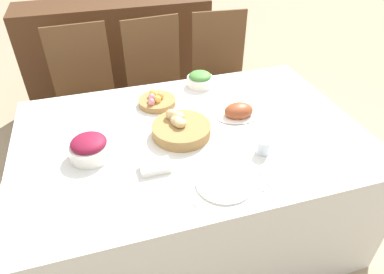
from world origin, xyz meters
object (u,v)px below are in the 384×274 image
at_px(chair_far_left, 87,95).
at_px(butter_dish, 155,167).
at_px(beet_salad_bowl, 90,148).
at_px(knife, 256,177).
at_px(egg_basket, 157,101).
at_px(sideboard, 119,57).
at_px(green_salad_bowl, 200,79).
at_px(ham_platter, 239,112).
at_px(fork, 191,191).
at_px(chair_far_right, 221,76).
at_px(drinking_cup, 263,147).
at_px(bread_basket, 181,128).
at_px(dinner_plate, 224,183).
at_px(chair_far_center, 159,85).
at_px(spoon, 262,175).

height_order(chair_far_left, butter_dish, chair_far_left).
relative_size(beet_salad_bowl, knife, 1.11).
height_order(egg_basket, beet_salad_bowl, beet_salad_bowl).
xyz_separation_m(sideboard, egg_basket, (0.08, -1.31, 0.26)).
distance_m(green_salad_bowl, knife, 0.87).
height_order(chair_far_left, ham_platter, chair_far_left).
height_order(chair_far_left, fork, chair_far_left).
bearing_deg(fork, chair_far_right, 68.20).
xyz_separation_m(chair_far_right, chair_far_left, (-1.02, 0.00, 0.00)).
bearing_deg(green_salad_bowl, chair_far_left, 148.60).
xyz_separation_m(fork, drinking_cup, (0.40, 0.15, 0.03)).
xyz_separation_m(sideboard, ham_platter, (0.49, -1.56, 0.27)).
relative_size(sideboard, green_salad_bowl, 9.84).
distance_m(chair_far_left, bread_basket, 1.03).
bearing_deg(drinking_cup, dinner_plate, -149.73).
bearing_deg(sideboard, drinking_cup, -75.91).
height_order(chair_far_center, knife, chair_far_center).
bearing_deg(spoon, chair_far_center, 93.99).
distance_m(chair_far_right, spoon, 1.35).
bearing_deg(green_salad_bowl, drinking_cup, -83.74).
distance_m(bread_basket, egg_basket, 0.32).
distance_m(chair_far_left, dinner_plate, 1.42).
xyz_separation_m(chair_far_center, green_salad_bowl, (0.18, -0.43, 0.23)).
height_order(sideboard, green_salad_bowl, sideboard).
bearing_deg(ham_platter, chair_far_center, 108.55).
height_order(green_salad_bowl, drinking_cup, green_salad_bowl).
relative_size(green_salad_bowl, fork, 0.93).
bearing_deg(green_salad_bowl, dinner_plate, -101.19).
bearing_deg(sideboard, beet_salad_bowl, -100.34).
bearing_deg(butter_dish, knife, -23.05).
xyz_separation_m(drinking_cup, butter_dish, (-0.51, 0.03, -0.02)).
bearing_deg(bread_basket, sideboard, 94.95).
bearing_deg(sideboard, dinner_plate, -83.77).
bearing_deg(chair_far_right, knife, -100.52).
bearing_deg(spoon, bread_basket, 118.33).
bearing_deg(chair_far_center, spoon, -87.43).
bearing_deg(chair_far_center, ham_platter, -77.18).
bearing_deg(drinking_cup, chair_far_right, 78.31).
distance_m(egg_basket, knife, 0.77).
distance_m(chair_far_right, egg_basket, 0.88).
bearing_deg(green_salad_bowl, sideboard, 108.71).
xyz_separation_m(ham_platter, fork, (-0.41, -0.47, -0.02)).
height_order(chair_far_right, beet_salad_bowl, chair_far_right).
relative_size(chair_far_center, chair_far_left, 1.00).
height_order(chair_far_center, drinking_cup, chair_far_center).
xyz_separation_m(chair_far_center, egg_basket, (-0.12, -0.58, 0.21)).
distance_m(sideboard, butter_dish, 1.87).
bearing_deg(sideboard, green_salad_bowl, -71.29).
distance_m(chair_far_left, fork, 1.37).
relative_size(knife, butter_dish, 1.30).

